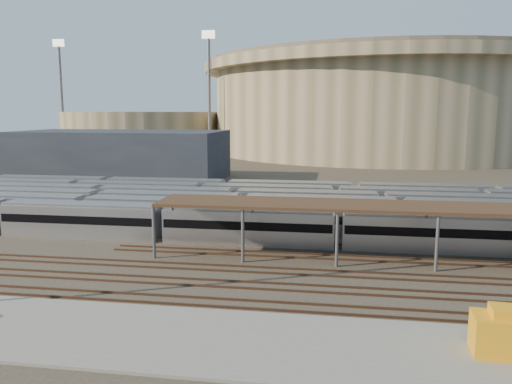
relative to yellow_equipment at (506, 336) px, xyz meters
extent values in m
plane|color=#383026|center=(-18.50, 14.36, -1.32)|extent=(420.00, 420.00, 0.00)
cube|color=gray|center=(-23.50, -0.64, -1.22)|extent=(50.00, 9.00, 0.20)
cube|color=#B8B8BD|center=(-27.98, 22.36, 0.48)|extent=(112.00, 2.90, 3.60)
cube|color=#B8B8BD|center=(-20.39, 26.56, 0.48)|extent=(112.00, 2.90, 3.60)
cube|color=#B8B8BD|center=(-20.74, 30.76, 0.48)|extent=(112.00, 2.90, 3.60)
cube|color=#B8B8BD|center=(-22.61, 34.96, 0.48)|extent=(112.00, 2.90, 3.60)
cube|color=#B8B8BD|center=(-9.47, 39.16, 0.48)|extent=(112.00, 2.90, 3.60)
cube|color=#B8B8BD|center=(-25.54, 43.36, 0.48)|extent=(112.00, 2.90, 3.60)
cylinder|color=slate|center=(-26.50, 15.66, 1.18)|extent=(0.30, 0.30, 5.00)
cylinder|color=slate|center=(-26.50, 21.06, 1.18)|extent=(0.30, 0.30, 5.00)
cylinder|color=slate|center=(-17.93, 15.66, 1.18)|extent=(0.30, 0.30, 5.00)
cylinder|color=slate|center=(-17.93, 21.06, 1.18)|extent=(0.30, 0.30, 5.00)
cylinder|color=slate|center=(-9.36, 15.66, 1.18)|extent=(0.30, 0.30, 5.00)
cylinder|color=slate|center=(-9.36, 21.06, 1.18)|extent=(0.30, 0.30, 5.00)
cylinder|color=slate|center=(-0.79, 15.66, 1.18)|extent=(0.30, 0.30, 5.00)
cylinder|color=slate|center=(-0.79, 21.06, 1.18)|extent=(0.30, 0.30, 5.00)
cube|color=#332314|center=(3.50, 18.36, 3.83)|extent=(60.00, 6.00, 0.30)
cube|color=#4C3323|center=(-18.50, 12.61, -1.23)|extent=(170.00, 0.12, 0.18)
cube|color=#4C3323|center=(-18.50, 14.11, -1.23)|extent=(170.00, 0.12, 0.18)
cube|color=#4C3323|center=(-18.50, 8.61, -1.23)|extent=(170.00, 0.12, 0.18)
cube|color=#4C3323|center=(-18.50, 10.11, -1.23)|extent=(170.00, 0.12, 0.18)
cube|color=#4C3323|center=(-18.50, 4.61, -1.23)|extent=(170.00, 0.12, 0.18)
cube|color=#4C3323|center=(-18.50, 6.11, -1.23)|extent=(170.00, 0.12, 0.18)
cylinder|color=tan|center=(6.50, 154.36, 12.68)|extent=(116.00, 116.00, 28.00)
cylinder|color=tan|center=(6.50, 154.36, 28.18)|extent=(124.00, 124.00, 3.00)
cylinder|color=brown|center=(6.50, 154.36, 30.43)|extent=(120.00, 120.00, 1.50)
cylinder|color=tan|center=(-78.50, 144.36, 5.68)|extent=(56.00, 56.00, 14.00)
cube|color=#1E232D|center=(-53.50, 69.36, 3.68)|extent=(42.00, 20.00, 10.00)
cylinder|color=slate|center=(-48.50, 124.36, 16.68)|extent=(1.00, 1.00, 36.00)
cube|color=#FFF2CC|center=(-48.50, 124.36, 35.88)|extent=(4.00, 0.60, 2.40)
cylinder|color=slate|center=(-103.50, 134.36, 16.68)|extent=(1.00, 1.00, 36.00)
cube|color=#FFF2CC|center=(-103.50, 134.36, 35.88)|extent=(4.00, 0.60, 2.40)
cylinder|color=slate|center=(-28.50, 174.36, 16.68)|extent=(1.00, 1.00, 36.00)
cube|color=#FFF2CC|center=(-28.50, 174.36, 35.88)|extent=(4.00, 0.60, 2.40)
cube|color=orange|center=(0.00, 0.00, 0.00)|extent=(3.73, 2.49, 2.23)
camera|label=1|loc=(-9.76, -28.25, 12.38)|focal=35.00mm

